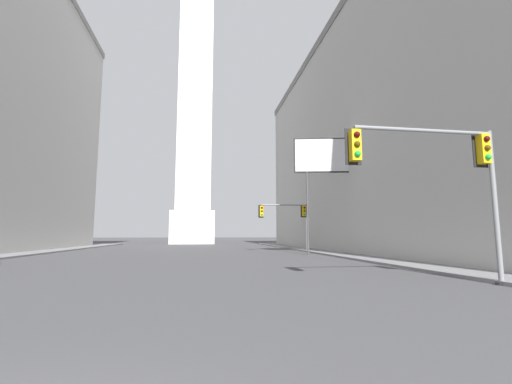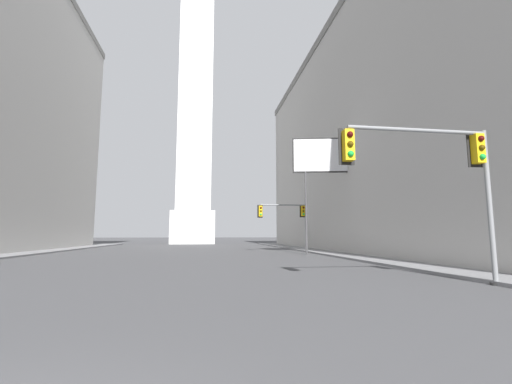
% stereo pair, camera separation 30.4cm
% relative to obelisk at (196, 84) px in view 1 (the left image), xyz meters
% --- Properties ---
extents(sidewalk_right, '(5.00, 78.49, 0.15)m').
position_rel_obelisk_xyz_m(sidewalk_right, '(14.79, -41.86, -32.36)').
color(sidewalk_right, slate).
rests_on(sidewalk_right, ground_plane).
extents(building_right, '(23.50, 54.23, 24.59)m').
position_rel_obelisk_xyz_m(building_right, '(26.53, -35.03, -20.14)').
color(building_right, '#B2AFAA').
rests_on(building_right, ground_plane).
extents(obelisk, '(8.25, 8.25, 67.90)m').
position_rel_obelisk_xyz_m(obelisk, '(0.00, 0.00, 0.00)').
color(obelisk, silver).
rests_on(obelisk, ground_plane).
extents(traffic_light_near_right, '(5.85, 0.50, 5.65)m').
position_rel_obelisk_xyz_m(traffic_light_near_right, '(10.45, -57.04, -28.10)').
color(traffic_light_near_right, slate).
rests_on(traffic_light_near_right, ground_plane).
extents(traffic_light_mid_right, '(5.31, 0.52, 4.93)m').
position_rel_obelisk_xyz_m(traffic_light_mid_right, '(10.82, -33.43, -28.67)').
color(traffic_light_mid_right, slate).
rests_on(traffic_light_mid_right, ground_plane).
extents(billboard_sign, '(7.08, 1.69, 10.63)m').
position_rel_obelisk_xyz_m(billboard_sign, '(13.59, -38.79, -23.74)').
color(billboard_sign, '#3F3F42').
rests_on(billboard_sign, ground_plane).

